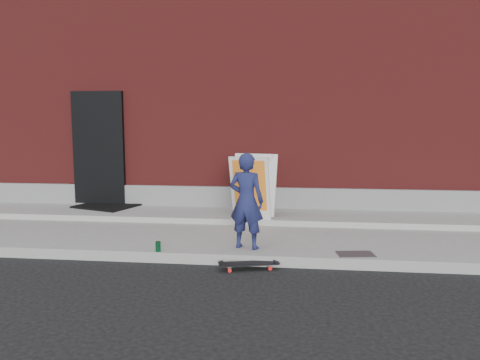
# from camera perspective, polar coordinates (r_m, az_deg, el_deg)

# --- Properties ---
(ground) EXTENTS (80.00, 80.00, 0.00)m
(ground) POSITION_cam_1_polar(r_m,az_deg,el_deg) (6.50, -5.45, -10.21)
(ground) COLOR black
(ground) RESTS_ON ground
(sidewalk) EXTENTS (20.00, 3.00, 0.15)m
(sidewalk) POSITION_cam_1_polar(r_m,az_deg,el_deg) (7.90, -3.15, -6.46)
(sidewalk) COLOR gray
(sidewalk) RESTS_ON ground
(apron) EXTENTS (20.00, 1.20, 0.10)m
(apron) POSITION_cam_1_polar(r_m,az_deg,el_deg) (8.74, -2.15, -4.27)
(apron) COLOR gray
(apron) RESTS_ON sidewalk
(building) EXTENTS (20.00, 8.10, 5.00)m
(building) POSITION_cam_1_polar(r_m,az_deg,el_deg) (13.13, 0.93, 9.69)
(building) COLOR maroon
(building) RESTS_ON ground
(child) EXTENTS (0.55, 0.43, 1.36)m
(child) POSITION_cam_1_polar(r_m,az_deg,el_deg) (6.55, 0.79, -2.57)
(child) COLOR #1A1E4A
(child) RESTS_ON sidewalk
(skateboard) EXTENTS (0.80, 0.39, 0.09)m
(skateboard) POSITION_cam_1_polar(r_m,az_deg,el_deg) (6.25, 1.09, -10.21)
(skateboard) COLOR red
(skateboard) RESTS_ON ground
(pizza_sign) EXTENTS (0.80, 0.91, 1.13)m
(pizza_sign) POSITION_cam_1_polar(r_m,az_deg,el_deg) (8.14, 1.66, -0.74)
(pizza_sign) COLOR silver
(pizza_sign) RESTS_ON apron
(soda_can) EXTENTS (0.10, 0.10, 0.14)m
(soda_can) POSITION_cam_1_polar(r_m,az_deg,el_deg) (6.61, -9.95, -8.00)
(soda_can) COLOR #17773E
(soda_can) RESTS_ON sidewalk
(doormat) EXTENTS (1.31, 1.19, 0.03)m
(doormat) POSITION_cam_1_polar(r_m,az_deg,el_deg) (9.65, -15.95, -3.04)
(doormat) COLOR black
(doormat) RESTS_ON apron
(utility_plate) EXTENTS (0.52, 0.38, 0.01)m
(utility_plate) POSITION_cam_1_polar(r_m,az_deg,el_deg) (6.56, 13.94, -8.79)
(utility_plate) COLOR #515156
(utility_plate) RESTS_ON sidewalk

